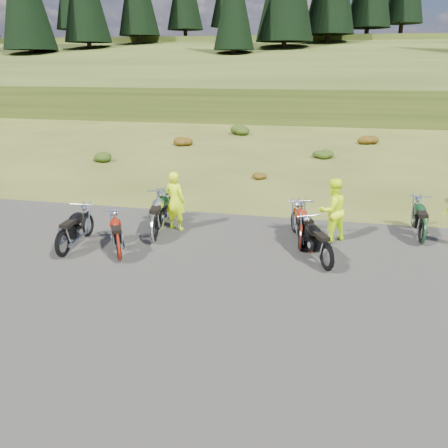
% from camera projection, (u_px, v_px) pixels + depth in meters
% --- Properties ---
extents(ground, '(300.00, 300.00, 0.00)m').
position_uv_depth(ground, '(227.00, 266.00, 11.34)').
color(ground, '#3B4216').
rests_on(ground, ground).
extents(gravel_pad, '(20.00, 12.00, 0.04)m').
position_uv_depth(gravel_pad, '(209.00, 305.00, 9.50)').
color(gravel_pad, black).
rests_on(gravel_pad, ground).
extents(hill_slope, '(300.00, 45.97, 9.37)m').
position_uv_depth(hill_slope, '(301.00, 103.00, 57.30)').
color(hill_slope, '#293913').
rests_on(hill_slope, ground).
extents(hill_plateau, '(300.00, 90.00, 9.17)m').
position_uv_depth(hill_plateau, '(310.00, 84.00, 112.45)').
color(hill_plateau, '#293913').
rests_on(hill_plateau, ground).
extents(shrub_1, '(1.03, 1.03, 0.61)m').
position_uv_depth(shrub_1, '(101.00, 156.00, 23.33)').
color(shrub_1, '#24380E').
rests_on(shrub_1, ground).
extents(shrub_2, '(1.30, 1.30, 0.77)m').
position_uv_depth(shrub_2, '(182.00, 140.00, 27.63)').
color(shrub_2, '#5D2D0B').
rests_on(shrub_2, ground).
extents(shrub_3, '(1.56, 1.56, 0.92)m').
position_uv_depth(shrub_3, '(241.00, 128.00, 31.93)').
color(shrub_3, '#24380E').
rests_on(shrub_3, ground).
extents(shrub_4, '(0.77, 0.77, 0.45)m').
position_uv_depth(shrub_4, '(258.00, 174.00, 19.79)').
color(shrub_4, '#5D2D0B').
rests_on(shrub_4, ground).
extents(shrub_5, '(1.03, 1.03, 0.61)m').
position_uv_depth(shrub_5, '(322.00, 153.00, 24.09)').
color(shrub_5, '#24380E').
rests_on(shrub_5, ground).
extents(shrub_6, '(1.30, 1.30, 0.77)m').
position_uv_depth(shrub_6, '(367.00, 138.00, 28.39)').
color(shrub_6, '#5D2D0B').
rests_on(shrub_6, ground).
extents(motorcycle_0, '(0.80, 2.20, 1.14)m').
position_uv_depth(motorcycle_0, '(65.00, 257.00, 11.82)').
color(motorcycle_0, black).
rests_on(motorcycle_0, ground).
extents(motorcycle_1, '(1.57, 2.13, 1.07)m').
position_uv_depth(motorcycle_1, '(120.00, 261.00, 11.59)').
color(motorcycle_1, maroon).
rests_on(motorcycle_1, ground).
extents(motorcycle_2, '(0.76, 2.17, 1.13)m').
position_uv_depth(motorcycle_2, '(156.00, 235.00, 13.36)').
color(motorcycle_2, '#0E3311').
rests_on(motorcycle_2, ground).
extents(motorcycle_3, '(1.23, 2.44, 1.22)m').
position_uv_depth(motorcycle_3, '(155.00, 243.00, 12.80)').
color(motorcycle_3, '#A7A7AB').
rests_on(motorcycle_3, ground).
extents(motorcycle_4, '(0.77, 2.13, 1.11)m').
position_uv_depth(motorcycle_4, '(300.00, 250.00, 12.25)').
color(motorcycle_4, '#4C160C').
rests_on(motorcycle_4, ground).
extents(motorcycle_5, '(1.54, 2.20, 1.10)m').
position_uv_depth(motorcycle_5, '(325.00, 271.00, 11.04)').
color(motorcycle_5, black).
rests_on(motorcycle_5, ground).
extents(motorcycle_6, '(1.39, 2.31, 1.15)m').
position_uv_depth(motorcycle_6, '(309.00, 253.00, 12.08)').
color(motorcycle_6, maroon).
rests_on(motorcycle_6, ground).
extents(motorcycle_7, '(0.81, 2.18, 1.12)m').
position_uv_depth(motorcycle_7, '(420.00, 245.00, 12.65)').
color(motorcycle_7, '#0E3318').
rests_on(motorcycle_7, ground).
extents(person_middle, '(0.77, 0.60, 1.85)m').
position_uv_depth(person_middle, '(175.00, 202.00, 13.46)').
color(person_middle, '#D8FF0D').
rests_on(person_middle, ground).
extents(person_right_a, '(1.15, 1.10, 1.87)m').
position_uv_depth(person_right_a, '(332.00, 211.00, 12.60)').
color(person_right_a, '#D8FF0D').
rests_on(person_right_a, ground).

